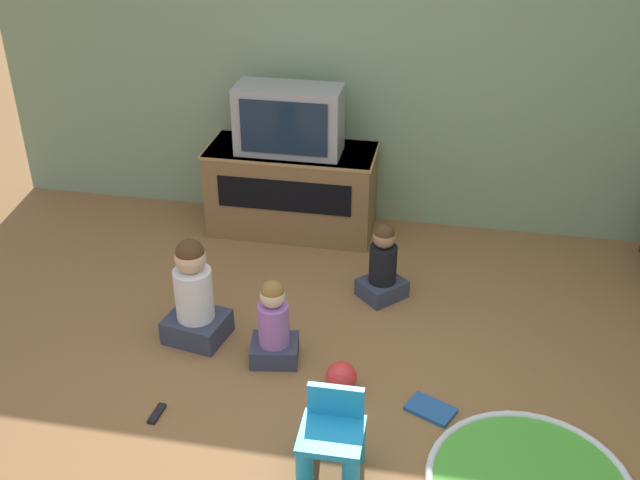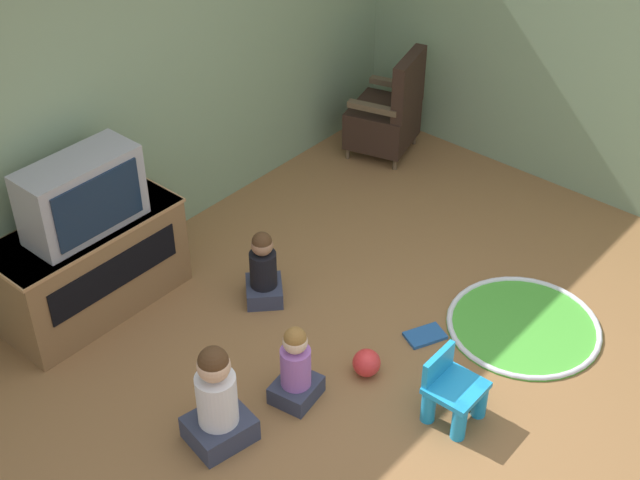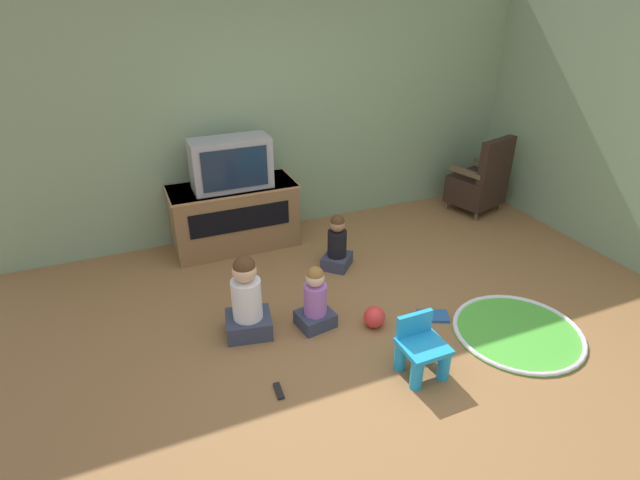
% 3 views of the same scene
% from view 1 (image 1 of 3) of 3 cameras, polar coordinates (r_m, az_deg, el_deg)
% --- Properties ---
extents(ground_plane, '(30.00, 30.00, 0.00)m').
position_cam_1_polar(ground_plane, '(4.07, 0.44, -13.92)').
color(ground_plane, olive).
extents(wall_back, '(5.85, 0.12, 2.53)m').
position_cam_1_polar(wall_back, '(5.57, 4.35, 13.56)').
color(wall_back, gray).
rests_on(wall_back, ground_plane).
extents(tv_cabinet, '(1.26, 0.55, 0.67)m').
position_cam_1_polar(tv_cabinet, '(5.67, -2.14, 3.94)').
color(tv_cabinet, brown).
rests_on(tv_cabinet, ground_plane).
extents(television, '(0.76, 0.34, 0.49)m').
position_cam_1_polar(television, '(5.39, -2.39, 9.12)').
color(television, '#939399').
rests_on(television, tv_cabinet).
extents(yellow_kid_chair, '(0.31, 0.30, 0.43)m').
position_cam_1_polar(yellow_kid_chair, '(3.73, 0.91, -15.04)').
color(yellow_kid_chair, '#1E99DB').
rests_on(yellow_kid_chair, ground_plane).
extents(child_watching_left, '(0.40, 0.37, 0.69)m').
position_cam_1_polar(child_watching_left, '(4.55, -9.56, -4.30)').
color(child_watching_left, '#33384C').
rests_on(child_watching_left, ground_plane).
extents(child_watching_center, '(0.37, 0.37, 0.54)m').
position_cam_1_polar(child_watching_center, '(4.91, 4.81, -1.98)').
color(child_watching_center, '#33384C').
rests_on(child_watching_center, ground_plane).
extents(child_watching_right, '(0.31, 0.28, 0.54)m').
position_cam_1_polar(child_watching_right, '(4.36, -3.54, -6.59)').
color(child_watching_right, '#33384C').
rests_on(child_watching_right, ground_plane).
extents(toy_ball, '(0.17, 0.17, 0.17)m').
position_cam_1_polar(toy_ball, '(4.23, 1.64, -10.38)').
color(toy_ball, red).
rests_on(toy_ball, ground_plane).
extents(book, '(0.29, 0.25, 0.02)m').
position_cam_1_polar(book, '(4.19, 8.43, -12.64)').
color(book, '#235699').
rests_on(book, ground_plane).
extents(remote_control, '(0.05, 0.15, 0.02)m').
position_cam_1_polar(remote_control, '(4.21, -12.32, -12.79)').
color(remote_control, black).
rests_on(remote_control, ground_plane).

